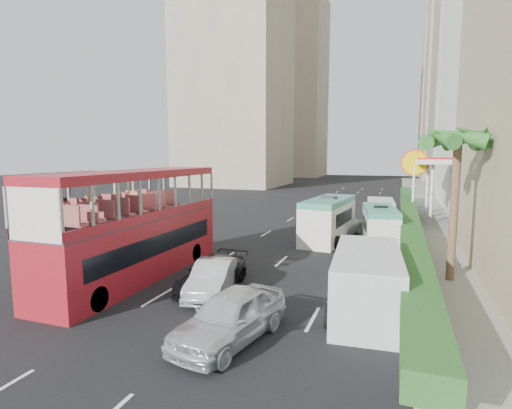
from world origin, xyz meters
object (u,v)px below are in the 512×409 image
at_px(car_black, 213,289).
at_px(double_decker_bus, 136,225).
at_px(car_silver_lane_a, 213,294).
at_px(panel_van_near, 367,282).
at_px(palm_tree, 454,209).
at_px(van_asset, 337,236).
at_px(minibus_near, 328,220).
at_px(shell_station, 454,190).
at_px(car_silver_lane_b, 230,340).
at_px(minibus_far, 380,227).
at_px(panel_van_far, 380,212).

bearing_deg(car_black, double_decker_bus, 178.22).
distance_m(car_silver_lane_a, panel_van_near, 6.27).
bearing_deg(palm_tree, van_asset, 125.84).
xyz_separation_m(double_decker_bus, palm_tree, (13.80, 4.00, 0.85)).
xyz_separation_m(minibus_near, shell_station, (8.90, 11.89, 1.31)).
xyz_separation_m(minibus_near, palm_tree, (6.70, -7.11, 1.94)).
relative_size(car_silver_lane_b, shell_station, 0.58).
distance_m(car_black, minibus_far, 12.78).
xyz_separation_m(minibus_near, minibus_far, (3.33, -0.39, -0.20)).
height_order(panel_van_near, panel_van_far, panel_van_near).
distance_m(palm_tree, shell_station, 19.14).
bearing_deg(panel_van_near, minibus_far, 86.36).
relative_size(car_silver_lane_a, panel_van_near, 0.74).
bearing_deg(shell_station, palm_tree, -96.60).
bearing_deg(minibus_near, minibus_far, -0.58).
bearing_deg(panel_van_far, minibus_near, -115.24).
xyz_separation_m(car_silver_lane_a, car_black, (-0.33, 0.62, 0.00)).
bearing_deg(double_decker_bus, car_silver_lane_a, -11.63).
height_order(car_silver_lane_b, car_black, car_silver_lane_b).
bearing_deg(car_silver_lane_a, van_asset, 65.33).
distance_m(double_decker_bus, minibus_near, 13.23).
xyz_separation_m(car_silver_lane_a, van_asset, (3.10, 13.68, 0.00)).
bearing_deg(panel_van_near, minibus_near, 102.03).
distance_m(minibus_near, shell_station, 14.91).
distance_m(van_asset, panel_van_near, 13.90).
bearing_deg(shell_station, minibus_far, -114.41).
height_order(van_asset, panel_van_far, panel_van_far).
relative_size(car_silver_lane_a, panel_van_far, 0.82).
xyz_separation_m(car_silver_lane_a, panel_van_far, (5.72, 19.78, 1.03)).
distance_m(car_silver_lane_a, panel_van_far, 20.62).
height_order(minibus_far, palm_tree, palm_tree).
bearing_deg(van_asset, minibus_near, -93.72).
bearing_deg(double_decker_bus, palm_tree, 16.16).
xyz_separation_m(car_silver_lane_a, minibus_near, (2.74, 12.01, 1.44)).
xyz_separation_m(double_decker_bus, shell_station, (16.00, 23.00, 0.22)).
bearing_deg(panel_van_far, car_silver_lane_b, -102.48).
bearing_deg(palm_tree, double_decker_bus, -163.84).
relative_size(car_silver_lane_a, car_black, 0.95).
height_order(car_silver_lane_a, minibus_far, minibus_far).
height_order(double_decker_bus, panel_van_near, double_decker_bus).
xyz_separation_m(van_asset, panel_van_near, (3.07, -13.51, 1.15)).
bearing_deg(van_asset, double_decker_bus, -111.98).
bearing_deg(panel_van_far, minibus_far, -91.84).
bearing_deg(panel_van_far, shell_station, 30.53).
height_order(car_silver_lane_a, palm_tree, palm_tree).
xyz_separation_m(car_silver_lane_b, shell_station, (9.29, 27.48, 2.75)).
distance_m(car_silver_lane_a, car_black, 0.70).
bearing_deg(palm_tree, panel_van_near, -124.78).
bearing_deg(panel_van_near, panel_van_far, 87.17).
distance_m(car_black, van_asset, 13.50).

